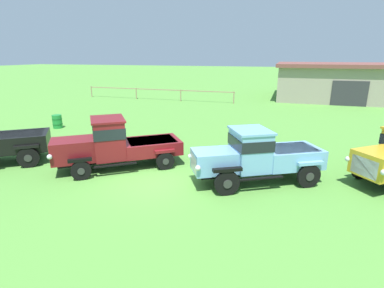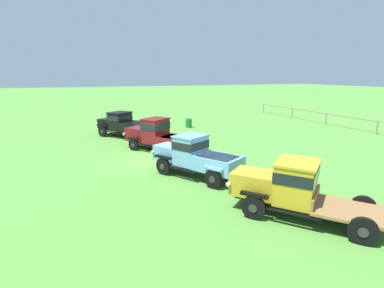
{
  "view_description": "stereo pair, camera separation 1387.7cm",
  "coord_description": "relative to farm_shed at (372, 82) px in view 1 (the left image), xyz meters",
  "views": [
    {
      "loc": [
        4.79,
        -9.97,
        4.8
      ],
      "look_at": [
        0.92,
        2.13,
        1.0
      ],
      "focal_mm": 28.0,
      "sensor_mm": 36.0,
      "label": 1
    },
    {
      "loc": [
        17.58,
        -4.61,
        5.18
      ],
      "look_at": [
        0.92,
        2.13,
        1.0
      ],
      "focal_mm": 28.0,
      "sensor_mm": 36.0,
      "label": 2
    }
  ],
  "objects": [
    {
      "name": "vintage_truck_midrow_center",
      "position": [
        -9.44,
        -26.05,
        -0.86
      ],
      "size": [
        5.14,
        3.82,
        2.14
      ],
      "color": "black",
      "rests_on": "ground"
    },
    {
      "name": "vintage_truck_second_in_line",
      "position": [
        -15.51,
        -26.31,
        -0.87
      ],
      "size": [
        5.38,
        4.62,
        2.23
      ],
      "color": "black",
      "rests_on": "ground"
    },
    {
      "name": "oil_drum_beside_row",
      "position": [
        -23.28,
        -21.0,
        -1.52
      ],
      "size": [
        0.65,
        0.65,
        0.9
      ],
      "color": "#1E7F33",
      "rests_on": "ground"
    },
    {
      "name": "paddock_fence",
      "position": [
        -22.15,
        -6.82,
        -1.02
      ],
      "size": [
        17.05,
        0.31,
        1.24
      ],
      "color": "#997F60",
      "rests_on": "ground"
    },
    {
      "name": "ground_plane",
      "position": [
        -13.31,
        -27.17,
        -1.97
      ],
      "size": [
        240.0,
        240.0,
        0.0
      ],
      "primitive_type": "plane",
      "color": "#518E38"
    },
    {
      "name": "farm_shed",
      "position": [
        0.0,
        0.0,
        0.0
      ],
      "size": [
        19.87,
        10.62,
        3.9
      ],
      "color": "gray",
      "rests_on": "ground"
    }
  ]
}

